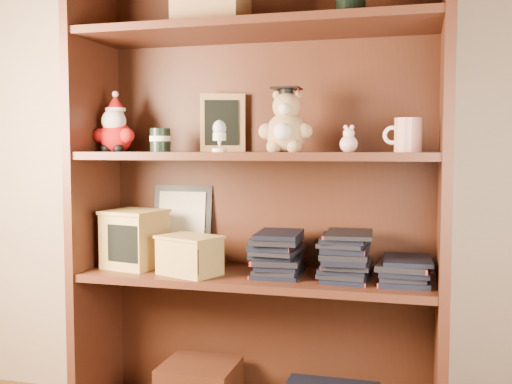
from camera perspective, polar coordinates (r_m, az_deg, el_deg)
bookcase at (r=2.00m, az=0.31°, el=-1.08°), size 1.20×0.35×1.60m
shelf_lower at (r=1.98m, az=0.00°, el=-8.17°), size 1.14×0.33×0.02m
shelf_upper at (r=1.94m, az=0.00°, el=3.47°), size 1.14×0.33×0.02m
santa_plush at (r=2.12m, az=-13.27°, el=5.87°), size 0.15×0.11×0.22m
teachers_tin at (r=2.05m, az=-9.10°, el=4.93°), size 0.07×0.07×0.08m
chalkboard_plaque at (r=2.09m, az=-3.20°, el=6.50°), size 0.15×0.11×0.20m
egg_cup at (r=1.89m, az=-3.50°, el=5.46°), size 0.05×0.05×0.10m
grad_teddy_bear at (r=1.91m, az=2.88°, el=6.22°), size 0.17×0.15×0.21m
pink_figurine at (r=1.88m, az=8.82°, el=4.78°), size 0.06×0.06×0.09m
teacher_mug at (r=1.87m, az=14.21°, el=5.28°), size 0.12×0.08×0.10m
certificate_frame at (r=2.19m, az=-7.03°, el=-3.01°), size 0.22×0.06×0.28m
treats_box at (r=2.12m, az=-11.48°, el=-4.35°), size 0.22×0.22×0.20m
pencils_box at (r=1.97m, az=-6.35°, el=-5.97°), size 0.23×0.20×0.13m
book_stack_left at (r=1.95m, az=2.04°, el=-5.85°), size 0.14×0.20×0.14m
book_stack_mid at (r=1.91m, az=8.58°, el=-5.86°), size 0.14×0.20×0.16m
book_stack_right at (r=1.91m, az=14.11°, el=-7.19°), size 0.14×0.20×0.08m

